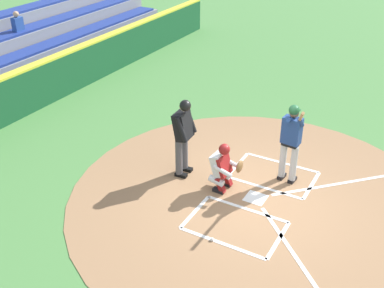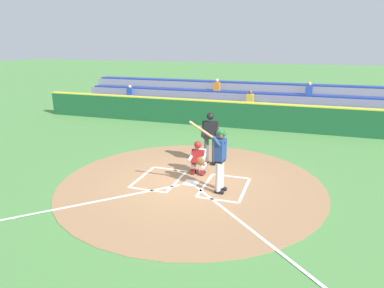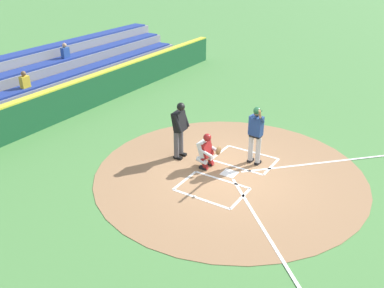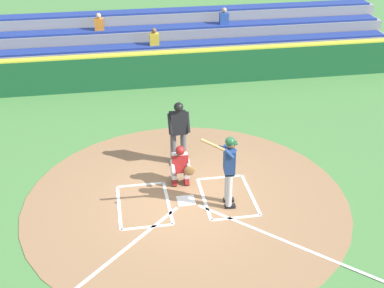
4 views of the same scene
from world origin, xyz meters
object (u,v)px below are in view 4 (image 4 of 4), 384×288
object	(u,v)px
catcher	(181,165)
plate_umpire	(178,129)
baseball	(118,202)
batter	(229,167)

from	to	relation	value
catcher	plate_umpire	size ratio (longest dim) A/B	0.61
baseball	batter	bearing A→B (deg)	168.55
catcher	plate_umpire	world-z (taller)	plate_umpire
batter	catcher	bearing A→B (deg)	-49.14
catcher	baseball	size ratio (longest dim) A/B	15.27
batter	catcher	world-z (taller)	batter
batter	baseball	bearing A→B (deg)	-11.45
baseball	plate_umpire	bearing A→B (deg)	-136.90
plate_umpire	baseball	size ratio (longest dim) A/B	25.20
batter	plate_umpire	bearing A→B (deg)	-68.20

